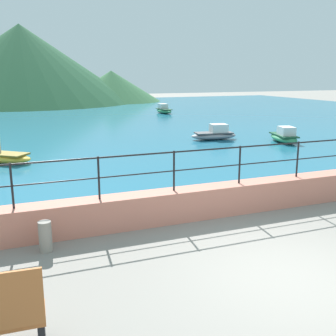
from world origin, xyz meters
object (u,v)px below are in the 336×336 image
object	(u,v)px
bollard	(45,237)
boat_4	(164,110)
boat_3	(284,136)
boat_2	(215,134)
boat_0	(3,157)

from	to	relation	value
bollard	boat_4	size ratio (longest dim) A/B	0.25
boat_3	boat_4	bearing A→B (deg)	90.46
boat_2	boat_3	world-z (taller)	same
boat_0	boat_3	size ratio (longest dim) A/B	0.96
boat_0	boat_4	world-z (taller)	boat_0
boat_0	boat_2	distance (m)	9.91
bollard	boat_3	world-z (taller)	boat_3
bollard	boat_4	xyz separation A→B (m)	(11.56, 23.98, 0.03)
boat_0	boat_2	size ratio (longest dim) A/B	0.98
boat_0	boat_2	xyz separation A→B (m)	(9.73, 1.89, 0.06)
boat_4	boat_3	bearing A→B (deg)	-89.54
boat_0	boat_3	xyz separation A→B (m)	(12.45, -0.02, 0.06)
bollard	boat_0	world-z (taller)	boat_0
boat_2	boat_0	bearing A→B (deg)	-169.03
boat_0	boat_2	world-z (taller)	boat_0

